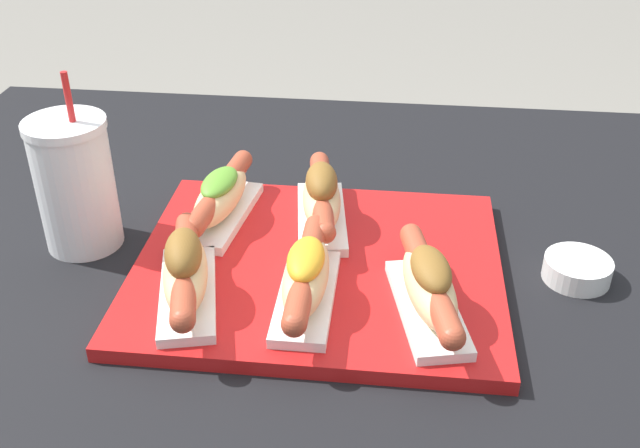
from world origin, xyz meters
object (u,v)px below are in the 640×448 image
drink_cup (75,184)px  hot_dog_4 (322,198)px  hot_dog_0 (185,271)px  hot_dog_1 (306,276)px  hot_dog_2 (429,287)px  serving_tray (318,268)px  hot_dog_3 (221,197)px  sauce_bowl (578,270)px

drink_cup → hot_dog_4: bearing=10.3°
hot_dog_0 → hot_dog_4: bearing=53.8°
hot_dog_0 → hot_dog_4: 0.22m
hot_dog_1 → hot_dog_2: size_ratio=1.02×
hot_dog_1 → drink_cup: 0.32m
serving_tray → hot_dog_3: (-0.13, 0.08, 0.04)m
hot_dog_3 → drink_cup: bearing=-164.3°
hot_dog_0 → sauce_bowl: (0.44, 0.11, -0.04)m
hot_dog_4 → serving_tray: bearing=-86.2°
serving_tray → hot_dog_1: 0.09m
hot_dog_2 → drink_cup: 0.45m
hot_dog_4 → sauce_bowl: bearing=-12.6°
hot_dog_3 → hot_dog_1: bearing=-50.9°
hot_dog_0 → sauce_bowl: size_ratio=2.57×
hot_dog_2 → serving_tray: bearing=147.1°
hot_dog_0 → hot_dog_1: hot_dog_0 is taller
hot_dog_3 → drink_cup: (-0.17, -0.05, 0.03)m
hot_dog_0 → hot_dog_2: size_ratio=1.00×
hot_dog_3 → drink_cup: 0.18m
hot_dog_4 → drink_cup: (-0.30, -0.05, 0.03)m
hot_dog_3 → hot_dog_0: bearing=-90.0°
hot_dog_2 → drink_cup: drink_cup is taller
hot_dog_1 → sauce_bowl: 0.33m
hot_dog_0 → hot_dog_1: (0.13, 0.01, -0.00)m
hot_dog_1 → sauce_bowl: hot_dog_1 is taller
hot_dog_3 → hot_dog_4: hot_dog_4 is taller
hot_dog_3 → sauce_bowl: (0.44, -0.06, -0.04)m
sauce_bowl → hot_dog_1: bearing=-162.4°
sauce_bowl → hot_dog_0: bearing=-166.4°
hot_dog_2 → sauce_bowl: (0.18, 0.10, -0.04)m
serving_tray → hot_dog_0: bearing=-147.4°
serving_tray → hot_dog_4: bearing=93.8°
hot_dog_0 → sauce_bowl: bearing=13.6°
hot_dog_2 → hot_dog_3: (-0.26, 0.17, -0.00)m
sauce_bowl → hot_dog_4: bearing=167.4°
hot_dog_4 → drink_cup: 0.30m
hot_dog_2 → hot_dog_0: bearing=-179.2°
hot_dog_0 → drink_cup: (-0.17, 0.12, 0.03)m
hot_dog_4 → sauce_bowl: hot_dog_4 is taller
hot_dog_2 → sauce_bowl: hot_dog_2 is taller
hot_dog_4 → hot_dog_2: bearing=-52.3°
hot_dog_3 → hot_dog_4: (0.13, 0.01, 0.00)m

